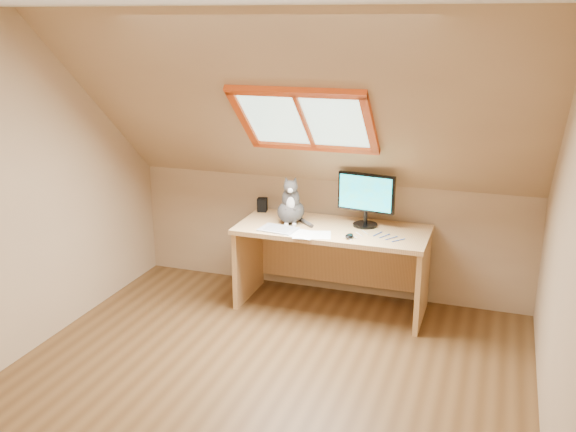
% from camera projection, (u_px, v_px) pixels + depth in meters
% --- Properties ---
extents(ground, '(3.50, 3.50, 0.00)m').
position_uv_depth(ground, '(256.00, 390.00, 4.20)').
color(ground, brown).
rests_on(ground, ground).
extents(room_shell, '(3.52, 3.52, 2.41)m').
position_uv_depth(room_shell, '(246.00, 181.00, 3.69)').
color(room_shell, tan).
rests_on(room_shell, ground).
extents(desk, '(1.55, 0.68, 0.71)m').
position_uv_depth(desk, '(334.00, 250.00, 5.32)').
color(desk, tan).
rests_on(desk, ground).
extents(monitor, '(0.47, 0.20, 0.44)m').
position_uv_depth(monitor, '(366.00, 196.00, 5.16)').
color(monitor, black).
rests_on(monitor, desk).
extents(cat, '(0.29, 0.32, 0.41)m').
position_uv_depth(cat, '(291.00, 206.00, 5.28)').
color(cat, '#403B38').
rests_on(cat, desk).
extents(desk_speaker, '(0.10, 0.10, 0.12)m').
position_uv_depth(desk_speaker, '(262.00, 205.00, 5.62)').
color(desk_speaker, black).
rests_on(desk_speaker, desk).
extents(graphics_tablet, '(0.31, 0.24, 0.01)m').
position_uv_depth(graphics_tablet, '(278.00, 229.00, 5.13)').
color(graphics_tablet, '#B2B2B7').
rests_on(graphics_tablet, desk).
extents(mouse, '(0.07, 0.11, 0.03)m').
position_uv_depth(mouse, '(349.00, 236.00, 4.94)').
color(mouse, black).
rests_on(mouse, desk).
extents(papers, '(0.33, 0.27, 0.00)m').
position_uv_depth(papers, '(308.00, 235.00, 5.00)').
color(papers, white).
rests_on(papers, desk).
extents(cables, '(0.51, 0.26, 0.01)m').
position_uv_depth(cables, '(375.00, 236.00, 4.97)').
color(cables, silver).
rests_on(cables, desk).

